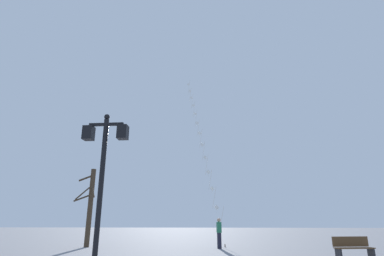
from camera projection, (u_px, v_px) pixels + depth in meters
The scene contains 6 objects.
ground_plane at pixel (205, 245), 20.47m from camera, with size 160.00×160.00×0.00m, color gray.
twin_lantern_lamp_post at pixel (103, 160), 8.44m from camera, with size 1.29×0.28×4.45m.
kite_train at pixel (200, 134), 29.17m from camera, with size 4.07×15.11×18.54m.
kite_flyer at pixel (219, 232), 17.97m from camera, with size 0.31×0.62×1.71m.
bare_tree at pixel (90, 205), 19.47m from camera, with size 1.53×1.21×4.84m.
park_bench at pixel (353, 248), 12.49m from camera, with size 1.66×0.78×0.89m.
Camera 1 is at (1.04, -1.89, 1.43)m, focal length 28.48 mm.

